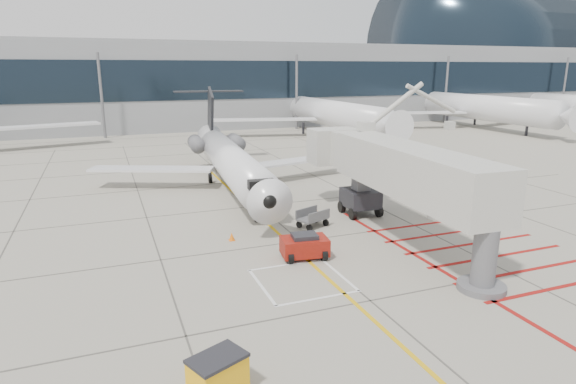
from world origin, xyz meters
name	(u,v)px	position (x,y,z in m)	size (l,w,h in m)	color
ground_plane	(330,267)	(0.00, 0.00, 0.00)	(260.00, 260.00, 0.00)	gray
regional_jet	(236,147)	(-0.74, 15.37, 3.89)	(23.56, 29.70, 7.78)	white
jet_bridge	(410,180)	(5.61, 1.52, 3.75)	(8.88, 18.75, 7.50)	beige
pushback_tug	(304,245)	(-0.77, 1.56, 0.71)	(2.44, 1.52, 1.42)	maroon
spill_bin	(218,377)	(-7.63, -7.83, 0.71)	(1.63, 1.08, 1.41)	#F9AF0D
baggage_cart	(313,218)	(1.73, 6.13, 0.61)	(1.92, 1.21, 1.21)	#515155
ground_power_unit	(449,203)	(11.11, 4.66, 1.03)	(2.61, 1.53, 2.07)	white
cone_nose	(232,236)	(-3.72, 5.57, 0.24)	(0.35, 0.35, 0.49)	orange
cone_side	(316,211)	(3.10, 8.55, 0.22)	(0.32, 0.32, 0.44)	orange
terminal_building	(215,84)	(10.00, 70.00, 7.00)	(180.00, 28.00, 14.00)	gray
terminal_glass_band	(234,80)	(10.00, 55.95, 8.00)	(180.00, 0.10, 6.00)	black
terminal_dome	(475,49)	(70.00, 70.00, 14.00)	(40.00, 28.00, 28.00)	black
bg_aircraft_c	(326,96)	(21.60, 46.00, 5.83)	(34.97, 38.85, 11.66)	silver
bg_aircraft_d	(472,91)	(48.98, 46.00, 6.14)	(36.85, 40.95, 12.28)	silver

